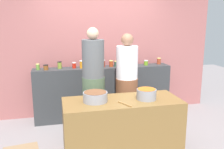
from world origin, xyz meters
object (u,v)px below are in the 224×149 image
Objects in this scene: preserve_jar_10 at (146,63)px; preserve_jar_11 at (159,61)px; preserve_jar_0 at (38,67)px; cook_with_tongs at (94,87)px; preserve_jar_5 at (88,64)px; preserve_jar_8 at (116,64)px; preserve_jar_2 at (60,65)px; wooden_spoon at (125,104)px; preserve_jar_7 at (111,64)px; preserve_jar_3 at (74,65)px; preserve_jar_9 at (121,63)px; cooking_pot_center at (146,94)px; cook_in_cap at (127,87)px; preserve_jar_4 at (82,64)px; preserve_jar_6 at (103,63)px; preserve_jar_1 at (46,67)px; cooking_pot_left at (95,97)px.

preserve_jar_11 is at bearing 10.07° from preserve_jar_10.
preserve_jar_0 is 0.06× the size of cook_with_tongs.
preserve_jar_5 is 0.55m from preserve_jar_8.
preserve_jar_2 is 1.84m from wooden_spoon.
preserve_jar_5 reaches higher than preserve_jar_7.
preserve_jar_3 is 0.92m from preserve_jar_9.
cooking_pot_center is at bearing -90.14° from preserve_jar_9.
cooking_pot_center is 0.16× the size of cook_with_tongs.
cook_in_cap is at bearing 10.04° from cook_with_tongs.
preserve_jar_5 is at bearing 178.24° from preserve_jar_10.
preserve_jar_4 reaches higher than preserve_jar_8.
preserve_jar_0 is at bearing 178.65° from preserve_jar_4.
preserve_jar_6 reaches higher than preserve_jar_7.
cook_with_tongs is (0.93, -0.70, -0.27)m from preserve_jar_0.
preserve_jar_1 is 0.67m from preserve_jar_4.
cooking_pot_left is at bearing -105.54° from preserve_jar_6.
preserve_jar_10 is at bearing -1.30° from preserve_jar_2.
preserve_jar_11 is (0.31, 0.05, 0.01)m from preserve_jar_10.
preserve_jar_10 is (0.73, 0.01, -0.01)m from preserve_jar_7.
preserve_jar_0 is 0.67m from preserve_jar_3.
cooking_pot_center is (0.77, -1.42, -0.23)m from preserve_jar_4.
cook_in_cap is at bearing -21.05° from preserve_jar_1.
preserve_jar_0 is at bearing -179.64° from preserve_jar_8.
preserve_jar_3 is 1.11m from cook_in_cap.
preserve_jar_10 is 0.31m from preserve_jar_11.
cook_with_tongs is (-0.66, -0.71, -0.27)m from preserve_jar_9.
preserve_jar_11 is at bearing 1.49° from preserve_jar_3.
preserve_jar_0 is 1.39m from preserve_jar_7.
preserve_jar_0 is at bearing -177.90° from preserve_jar_5.
preserve_jar_2 is 1.91m from cooking_pot_center.
cook_with_tongs reaches higher than preserve_jar_5.
preserve_jar_11 is at bearing 26.55° from cook_with_tongs.
preserve_jar_8 reaches higher than wooden_spoon.
preserve_jar_5 is (0.80, 0.09, 0.02)m from preserve_jar_1.
preserve_jar_8 is (0.10, 0.02, -0.01)m from preserve_jar_7.
preserve_jar_11 is (2.43, 0.05, 0.01)m from preserve_jar_0.
preserve_jar_7 is at bearing -179.56° from preserve_jar_10.
cooking_pot_left is at bearing 149.76° from wooden_spoon.
preserve_jar_7 is (1.25, 0.04, 0.01)m from preserve_jar_1.
preserve_jar_9 is (0.64, -0.02, -0.02)m from preserve_jar_5.
preserve_jar_3 reaches higher than preserve_jar_1.
preserve_jar_10 is 1.41m from cook_with_tongs.
preserve_jar_11 is at bearing 3.06° from preserve_jar_6.
preserve_jar_6 reaches higher than preserve_jar_10.
preserve_jar_0 is at bearing 121.60° from cooking_pot_left.
cook_with_tongs reaches higher than preserve_jar_1.
preserve_jar_8 is at bearing 94.77° from cook_in_cap.
preserve_jar_4 reaches higher than cooking_pot_center.
preserve_jar_0 reaches higher than wooden_spoon.
preserve_jar_6 is (0.41, 0.01, -0.00)m from preserve_jar_4.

